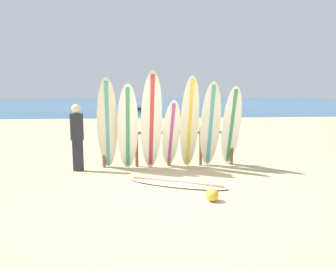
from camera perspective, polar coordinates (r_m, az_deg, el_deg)
name	(u,v)px	position (r m, az deg, el deg)	size (l,w,h in m)	color
ground_plane	(172,192)	(6.33, 0.69, -10.88)	(120.00, 120.00, 0.00)	tan
ocean_water	(144,102)	(64.00, -4.57, 6.17)	(120.00, 80.00, 0.01)	#1E5984
surfboard_rack	(169,142)	(8.32, 0.18, -1.42)	(3.69, 0.09, 1.10)	brown
surfboard_leaning_far_left	(107,124)	(8.01, -11.49, 1.89)	(0.61, 0.83, 2.44)	beige
surfboard_leaning_left	(128,128)	(7.87, -7.69, 1.30)	(0.61, 0.70, 2.28)	white
surfboard_leaning_center_left	(151,122)	(7.77, -3.16, 2.45)	(0.62, 0.77, 2.60)	silver
surfboard_leaning_center	(171,134)	(7.98, 0.58, 0.01)	(0.55, 0.96, 1.88)	white
surfboard_leaning_center_right	(190,123)	(7.93, 4.14, 2.14)	(0.51, 0.82, 2.48)	beige
surfboard_leaning_right	(210,125)	(8.18, 8.09, 1.77)	(0.55, 0.72, 2.34)	silver
surfboard_leaning_far_right	(231,127)	(8.33, 11.96, 1.42)	(0.57, 1.01, 2.24)	white
surfboard_lying_on_sand	(176,183)	(6.79, 1.62, -9.26)	(2.32, 1.46, 0.08)	white
beachgoer_standing	(77,135)	(8.11, -16.93, -0.02)	(0.33, 0.26, 1.76)	#26262D
small_boat_offshore	(139,108)	(34.44, -5.47, 5.01)	(2.39, 1.49, 0.71)	#333842
beach_ball	(212,195)	(5.85, 8.42, -11.29)	(0.25, 0.25, 0.25)	gold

